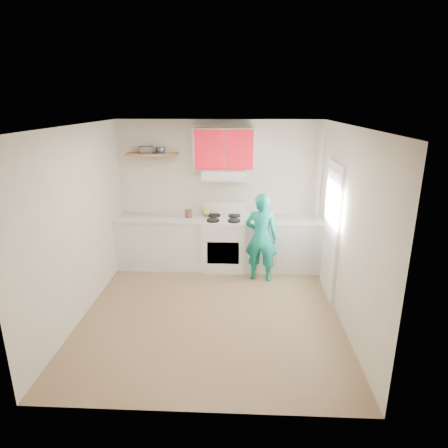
# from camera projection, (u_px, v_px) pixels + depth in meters

# --- Properties ---
(floor) EXTENTS (3.80, 3.80, 0.00)m
(floor) POSITION_uv_depth(u_px,v_px,m) (212.00, 311.00, 5.57)
(floor) COLOR brown
(floor) RESTS_ON ground
(ceiling) EXTENTS (3.60, 3.80, 0.04)m
(ceiling) POSITION_uv_depth(u_px,v_px,m) (210.00, 126.00, 4.78)
(ceiling) COLOR white
(ceiling) RESTS_ON floor
(back_wall) EXTENTS (3.60, 0.04, 2.60)m
(back_wall) POSITION_uv_depth(u_px,v_px,m) (219.00, 193.00, 6.99)
(back_wall) COLOR beige
(back_wall) RESTS_ON floor
(front_wall) EXTENTS (3.60, 0.04, 2.60)m
(front_wall) POSITION_uv_depth(u_px,v_px,m) (194.00, 292.00, 3.37)
(front_wall) COLOR beige
(front_wall) RESTS_ON floor
(left_wall) EXTENTS (0.04, 3.80, 2.60)m
(left_wall) POSITION_uv_depth(u_px,v_px,m) (79.00, 224.00, 5.26)
(left_wall) COLOR beige
(left_wall) RESTS_ON floor
(right_wall) EXTENTS (0.04, 3.80, 2.60)m
(right_wall) POSITION_uv_depth(u_px,v_px,m) (347.00, 228.00, 5.10)
(right_wall) COLOR beige
(right_wall) RESTS_ON floor
(door) EXTENTS (0.05, 0.85, 2.05)m
(door) POSITION_uv_depth(u_px,v_px,m) (332.00, 230.00, 5.85)
(door) COLOR white
(door) RESTS_ON floor
(door_glass) EXTENTS (0.01, 0.55, 0.95)m
(door_glass) POSITION_uv_depth(u_px,v_px,m) (332.00, 203.00, 5.72)
(door_glass) COLOR white
(door_glass) RESTS_ON door
(counter_left) EXTENTS (1.52, 0.60, 0.90)m
(counter_left) POSITION_uv_depth(u_px,v_px,m) (161.00, 242.00, 7.00)
(counter_left) COLOR silver
(counter_left) RESTS_ON floor
(counter_right) EXTENTS (1.32, 0.60, 0.90)m
(counter_right) POSITION_uv_depth(u_px,v_px,m) (282.00, 244.00, 6.91)
(counter_right) COLOR silver
(counter_right) RESTS_ON floor
(stove) EXTENTS (0.76, 0.65, 0.92)m
(stove) POSITION_uv_depth(u_px,v_px,m) (224.00, 243.00, 6.93)
(stove) COLOR white
(stove) RESTS_ON floor
(range_hood) EXTENTS (0.76, 0.44, 0.15)m
(range_hood) POSITION_uv_depth(u_px,v_px,m) (224.00, 174.00, 6.65)
(range_hood) COLOR silver
(range_hood) RESTS_ON back_wall
(upper_cabinets) EXTENTS (1.02, 0.33, 0.70)m
(upper_cabinets) POSITION_uv_depth(u_px,v_px,m) (224.00, 149.00, 6.58)
(upper_cabinets) COLOR red
(upper_cabinets) RESTS_ON back_wall
(shelf) EXTENTS (0.90, 0.30, 0.04)m
(shelf) POSITION_uv_depth(u_px,v_px,m) (152.00, 154.00, 6.68)
(shelf) COLOR brown
(shelf) RESTS_ON back_wall
(books) EXTENTS (0.27, 0.22, 0.12)m
(books) POSITION_uv_depth(u_px,v_px,m) (146.00, 150.00, 6.63)
(books) COLOR #40383C
(books) RESTS_ON shelf
(tin) EXTENTS (0.17, 0.17, 0.10)m
(tin) POSITION_uv_depth(u_px,v_px,m) (160.00, 150.00, 6.68)
(tin) COLOR #333D4C
(tin) RESTS_ON shelf
(kettle) EXTENTS (0.21, 0.21, 0.14)m
(kettle) POSITION_uv_depth(u_px,v_px,m) (206.00, 212.00, 6.94)
(kettle) COLOR olive
(kettle) RESTS_ON stove
(crock) EXTENTS (0.17, 0.17, 0.16)m
(crock) POSITION_uv_depth(u_px,v_px,m) (189.00, 214.00, 6.86)
(crock) COLOR brown
(crock) RESTS_ON counter_left
(cutting_board) EXTENTS (0.35, 0.28, 0.02)m
(cutting_board) POSITION_uv_depth(u_px,v_px,m) (258.00, 221.00, 6.67)
(cutting_board) COLOR olive
(cutting_board) RESTS_ON counter_right
(silicone_mat) EXTENTS (0.38, 0.34, 0.01)m
(silicone_mat) POSITION_uv_depth(u_px,v_px,m) (303.00, 221.00, 6.74)
(silicone_mat) COLOR #B71226
(silicone_mat) RESTS_ON counter_right
(person) EXTENTS (0.60, 0.46, 1.49)m
(person) POSITION_uv_depth(u_px,v_px,m) (261.00, 238.00, 6.36)
(person) COLOR #0E7F6B
(person) RESTS_ON floor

